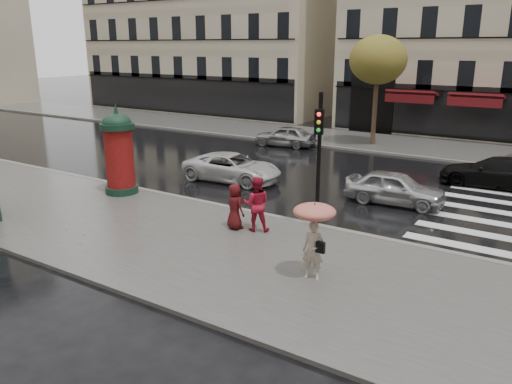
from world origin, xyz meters
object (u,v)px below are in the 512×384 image
Objects in this scene: car_white at (232,167)px; car_black at (495,172)px; car_silver at (395,188)px; car_far_silver at (285,136)px; man_burgundy at (235,206)px; traffic_light at (319,148)px; morris_column at (119,151)px; woman_umbrella at (314,229)px; woman_red at (256,204)px.

car_black reaches higher than car_white.
car_white is 11.64m from car_black.
car_silver is 12.26m from car_far_silver.
man_burgundy reaches higher than car_white.
traffic_light is at bearing 26.09° from car_far_silver.
morris_column is 8.72m from traffic_light.
woman_umbrella reaches higher than car_black.
man_burgundy is at bearing 152.95° from woman_umbrella.
woman_red is at bearing -143.07° from car_white.
car_silver is (3.52, 5.90, -0.24)m from man_burgundy.
traffic_light is at bearing 3.79° from morris_column.
morris_column is at bearing -176.21° from traffic_light.
traffic_light is 10.33m from car_black.
woman_umbrella is 3.87m from woman_red.
car_far_silver is at bearing 123.41° from traffic_light.
car_far_silver is at bearing -92.59° from woman_red.
woman_umbrella is 7.91m from car_silver.
woman_umbrella is 4.36m from man_burgundy.
car_silver is 0.84× the size of car_white.
car_white is (-6.10, 3.79, -2.20)m from traffic_light.
car_far_silver is at bearing -48.29° from man_burgundy.
car_white is at bearing 148.18° from traffic_light.
car_white is at bearing 136.62° from woman_umbrella.
car_black is (10.31, 5.39, 0.03)m from car_white.
traffic_light reaches higher than car_far_silver.
woman_umbrella is at bearing -15.87° from morris_column.
woman_umbrella is at bearing 179.51° from car_silver.
man_burgundy is 6.55m from morris_column.
morris_column is 0.81× the size of car_white.
car_black is (5.77, 10.47, -0.37)m from woman_red.
woman_red is at bearing 18.41° from car_far_silver.
traffic_light is at bearing 114.55° from woman_umbrella.
car_black is (2.62, 12.66, -0.85)m from woman_umbrella.
car_silver is 7.39m from car_white.
car_silver is 0.84× the size of car_black.
woman_red is 2.71m from traffic_light.
car_black is 1.20× the size of car_far_silver.
woman_red is 0.40× the size of car_white.
woman_umbrella is 10.66m from morris_column.
car_black is 12.70m from car_far_silver.
woman_umbrella is 18.53m from car_far_silver.
woman_red is at bearing 150.60° from car_silver.
car_far_silver is at bearing 8.38° from car_white.
man_burgundy is at bearing -33.80° from car_black.
man_burgundy is (-0.69, -0.23, -0.14)m from woman_red.
man_burgundy is 0.41× the size of car_far_silver.
car_white is at bearing -76.51° from woman_red.
woman_red is 0.41× the size of traffic_light.
traffic_light is at bearing -127.20° from man_burgundy.
car_white is at bearing 91.71° from car_silver.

